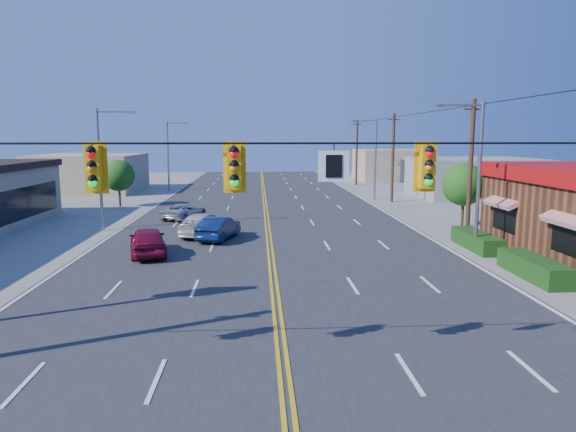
{
  "coord_description": "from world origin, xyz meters",
  "views": [
    {
      "loc": [
        -0.64,
        -12.36,
        6.14
      ],
      "look_at": [
        0.87,
        13.28,
        2.2
      ],
      "focal_mm": 32.0,
      "sensor_mm": 36.0,
      "label": 1
    }
  ],
  "objects": [
    {
      "name": "streetlight_ne",
      "position": [
        10.79,
        38.0,
        4.51
      ],
      "size": [
        2.55,
        0.25,
        8.0
      ],
      "color": "gray",
      "rests_on": "ground"
    },
    {
      "name": "car_silver",
      "position": [
        -6.22,
        26.3,
        0.59
      ],
      "size": [
        3.43,
        4.65,
        1.17
      ],
      "primitive_type": "imported",
      "rotation": [
        0.0,
        0.0,
        2.74
      ],
      "color": "#B5B7BB",
      "rests_on": "ground"
    },
    {
      "name": "tree_kfc_rear",
      "position": [
        13.5,
        22.0,
        2.93
      ],
      "size": [
        2.94,
        2.94,
        4.41
      ],
      "color": "#47301E",
      "rests_on": "ground"
    },
    {
      "name": "car_magenta",
      "position": [
        -6.41,
        14.25,
        0.75
      ],
      "size": [
        2.79,
        4.69,
        1.5
      ],
      "primitive_type": "imported",
      "rotation": [
        0.0,
        0.0,
        3.39
      ],
      "color": "maroon",
      "rests_on": "ground"
    },
    {
      "name": "car_white",
      "position": [
        -4.13,
        19.64,
        0.69
      ],
      "size": [
        3.03,
        5.09,
        1.38
      ],
      "primitive_type": "imported",
      "rotation": [
        0.0,
        0.0,
        2.9
      ],
      "color": "beige",
      "rests_on": "ground"
    },
    {
      "name": "utility_pole_far",
      "position": [
        12.2,
        54.0,
        4.2
      ],
      "size": [
        0.28,
        0.28,
        8.4
      ],
      "primitive_type": "cylinder",
      "color": "#47301E",
      "rests_on": "ground"
    },
    {
      "name": "streetlight_sw",
      "position": [
        -10.79,
        22.0,
        4.51
      ],
      "size": [
        2.55,
        0.25,
        8.0
      ],
      "color": "gray",
      "rests_on": "ground"
    },
    {
      "name": "streetlight_se",
      "position": [
        10.79,
        14.0,
        4.51
      ],
      "size": [
        2.55,
        0.25,
        8.0
      ],
      "color": "gray",
      "rests_on": "ground"
    },
    {
      "name": "utility_pole_mid",
      "position": [
        12.2,
        36.0,
        4.2
      ],
      "size": [
        0.28,
        0.28,
        8.4
      ],
      "primitive_type": "cylinder",
      "color": "#47301E",
      "rests_on": "ground"
    },
    {
      "name": "signal_span",
      "position": [
        -0.12,
        0.0,
        4.89
      ],
      "size": [
        24.32,
        0.34,
        9.0
      ],
      "color": "#47301E",
      "rests_on": "ground"
    },
    {
      "name": "car_blue",
      "position": [
        -3.02,
        18.2,
        0.69
      ],
      "size": [
        2.55,
        4.43,
        1.38
      ],
      "primitive_type": "imported",
      "rotation": [
        0.0,
        0.0,
        2.86
      ],
      "color": "#0D1F4C",
      "rests_on": "ground"
    },
    {
      "name": "utility_pole_near",
      "position": [
        12.2,
        18.0,
        4.2
      ],
      "size": [
        0.28,
        0.28,
        8.4
      ],
      "primitive_type": "cylinder",
      "color": "#47301E",
      "rests_on": "ground"
    },
    {
      "name": "road",
      "position": [
        0.0,
        20.0,
        0.03
      ],
      "size": [
        20.0,
        120.0,
        0.06
      ],
      "primitive_type": "cube",
      "color": "#2D2D30",
      "rests_on": "ground"
    },
    {
      "name": "ground",
      "position": [
        0.0,
        0.0,
        0.0
      ],
      "size": [
        160.0,
        160.0,
        0.0
      ],
      "primitive_type": "plane",
      "color": "gray",
      "rests_on": "ground"
    },
    {
      "name": "streetlight_nw",
      "position": [
        -10.79,
        48.0,
        4.51
      ],
      "size": [
        2.55,
        0.25,
        8.0
      ],
      "color": "gray",
      "rests_on": "ground"
    },
    {
      "name": "tree_west",
      "position": [
        -13.0,
        34.0,
        2.79
      ],
      "size": [
        2.8,
        2.8,
        4.2
      ],
      "color": "#47301E",
      "rests_on": "ground"
    },
    {
      "name": "bld_west_far",
      "position": [
        -20.0,
        48.0,
        2.1
      ],
      "size": [
        11.0,
        12.0,
        4.2
      ],
      "primitive_type": "cube",
      "color": "tan",
      "rests_on": "ground"
    },
    {
      "name": "bld_east_far",
      "position": [
        19.0,
        62.0,
        2.2
      ],
      "size": [
        10.0,
        10.0,
        4.4
      ],
      "primitive_type": "cube",
      "color": "tan",
      "rests_on": "ground"
    },
    {
      "name": "bld_east_mid",
      "position": [
        22.0,
        40.0,
        2.0
      ],
      "size": [
        12.0,
        10.0,
        4.0
      ],
      "primitive_type": "cube",
      "color": "gray",
      "rests_on": "ground"
    }
  ]
}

